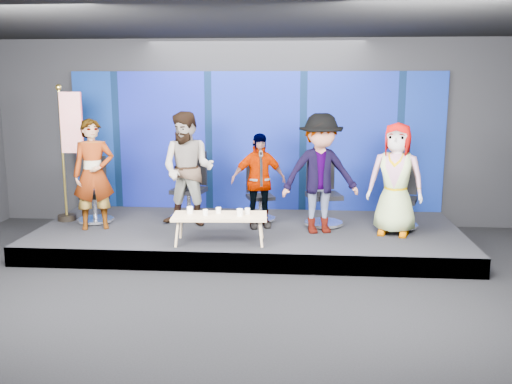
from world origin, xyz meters
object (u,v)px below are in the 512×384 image
at_px(chair_d, 323,202).
at_px(mug_d, 240,212).
at_px(panelist_e, 396,179).
at_px(mug_c, 218,210).
at_px(mug_e, 247,211).
at_px(chair_e, 401,206).
at_px(panelist_c, 258,181).
at_px(flag_stand, 69,150).
at_px(chair_a, 94,201).
at_px(panelist_d, 320,174).
at_px(panelist_b, 188,169).
at_px(coffee_table, 220,217).
at_px(panelist_a, 94,174).
at_px(mug_b, 205,212).
at_px(chair_b, 190,197).
at_px(mug_a, 190,210).
at_px(chair_c, 260,202).

distance_m(chair_d, mug_d, 1.83).
bearing_deg(panelist_e, chair_d, 171.37).
distance_m(mug_c, mug_e, 0.45).
distance_m(chair_e, mug_d, 2.87).
xyz_separation_m(panelist_c, mug_e, (-0.10, -0.93, -0.31)).
xyz_separation_m(panelist_e, flag_stand, (-5.49, 0.45, 0.36)).
bearing_deg(chair_a, mug_d, -45.70).
xyz_separation_m(mug_d, mug_e, (0.10, 0.12, -0.01)).
height_order(chair_d, mug_c, chair_d).
xyz_separation_m(panelist_d, mug_c, (-1.55, -0.65, -0.48)).
distance_m(panelist_b, flag_stand, 2.13).
relative_size(panelist_e, coffee_table, 1.23).
distance_m(panelist_a, panelist_e, 4.90).
height_order(panelist_d, mug_d, panelist_d).
xyz_separation_m(chair_e, flag_stand, (-5.68, -0.02, 0.89)).
relative_size(chair_d, mug_b, 13.23).
xyz_separation_m(chair_b, chair_e, (3.65, -0.34, -0.03)).
distance_m(chair_b, mug_a, 1.53).
height_order(panelist_e, mug_d, panelist_e).
distance_m(chair_a, panelist_c, 2.92).
height_order(chair_e, panelist_e, panelist_e).
height_order(panelist_d, mug_e, panelist_d).
height_order(panelist_b, chair_e, panelist_b).
bearing_deg(chair_b, coffee_table, -53.81).
distance_m(chair_b, flag_stand, 2.23).
distance_m(coffee_table, mug_d, 0.32).
relative_size(mug_a, mug_d, 1.00).
bearing_deg(chair_e, panelist_e, -94.92).
distance_m(panelist_b, mug_d, 1.55).
bearing_deg(chair_c, panelist_d, -53.98).
bearing_deg(chair_b, panelist_b, -71.39).
bearing_deg(chair_d, panelist_b, 172.07).
bearing_deg(flag_stand, chair_a, -0.81).
bearing_deg(panelist_c, chair_b, 139.11).
distance_m(chair_b, coffee_table, 1.73).
bearing_deg(mug_d, chair_c, 83.28).
distance_m(panelist_b, coffee_table, 1.37).
height_order(chair_e, mug_a, chair_e).
bearing_deg(chair_a, chair_b, -8.28).
distance_m(chair_a, mug_c, 2.58).
relative_size(chair_b, chair_c, 1.22).
distance_m(chair_b, chair_d, 2.37).
bearing_deg(panelist_a, flag_stand, 119.74).
xyz_separation_m(panelist_a, chair_e, (5.08, 0.50, -0.55)).
relative_size(panelist_a, mug_c, 19.95).
relative_size(chair_c, mug_d, 9.00).
bearing_deg(mug_a, chair_d, 30.39).
height_order(panelist_c, chair_e, panelist_c).
relative_size(panelist_b, mug_c, 21.09).
relative_size(panelist_b, chair_e, 1.75).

